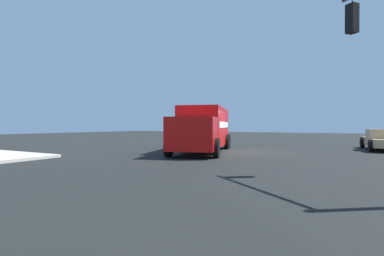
# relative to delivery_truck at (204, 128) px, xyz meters

# --- Properties ---
(ground_plane) EXTENTS (100.00, 100.00, 0.00)m
(ground_plane) POSITION_rel_delivery_truck_xyz_m (-2.52, -1.08, -1.44)
(ground_plane) COLOR black
(delivery_truck) EXTENTS (4.79, 8.51, 2.74)m
(delivery_truck) POSITION_rel_delivery_truck_xyz_m (0.00, 0.00, 0.00)
(delivery_truck) COLOR red
(delivery_truck) RESTS_ON ground
(pickup_tan) EXTENTS (2.62, 5.36, 1.38)m
(pickup_tan) POSITION_rel_delivery_truck_xyz_m (-10.00, -6.40, -0.72)
(pickup_tan) COLOR tan
(pickup_tan) RESTS_ON ground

